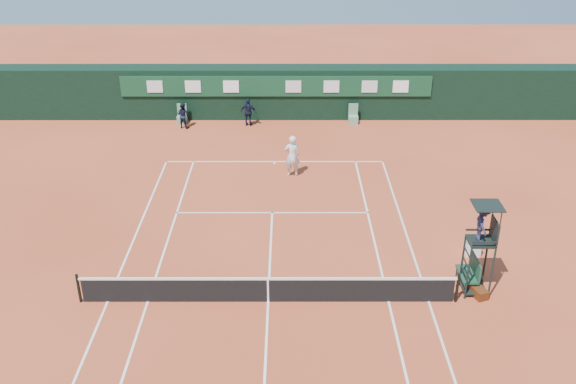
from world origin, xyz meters
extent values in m
plane|color=#BC4C2C|center=(0.00, 0.00, 0.00)|extent=(90.00, 90.00, 0.00)
cube|color=silver|center=(0.00, 11.88, 0.01)|extent=(11.05, 0.08, 0.01)
cube|color=silver|center=(5.49, 0.00, 0.01)|extent=(0.08, 23.85, 0.01)
cube|color=white|center=(-5.49, 0.00, 0.01)|extent=(0.08, 23.85, 0.01)
cube|color=silver|center=(4.12, 0.00, 0.01)|extent=(0.08, 23.85, 0.01)
cube|color=white|center=(-4.12, 0.00, 0.01)|extent=(0.08, 23.85, 0.01)
cube|color=silver|center=(0.00, 6.40, 0.01)|extent=(8.31, 0.08, 0.01)
cube|color=white|center=(0.00, 0.00, 0.01)|extent=(0.08, 12.88, 0.01)
cube|color=silver|center=(0.00, 11.73, 0.01)|extent=(0.08, 0.30, 0.01)
cube|color=black|center=(0.00, 0.00, 0.45)|extent=(12.60, 0.04, 0.90)
cube|color=white|center=(0.00, 0.00, 0.93)|extent=(12.80, 0.06, 0.08)
cube|color=white|center=(0.00, 0.00, 0.46)|extent=(0.06, 0.05, 0.92)
cylinder|color=black|center=(6.40, 0.00, 0.55)|extent=(0.10, 0.10, 1.10)
cylinder|color=black|center=(-6.40, 0.00, 0.55)|extent=(0.10, 0.10, 1.10)
cube|color=black|center=(0.00, 18.75, 1.50)|extent=(40.00, 1.50, 3.00)
cube|color=#103C23|center=(0.00, 17.94, 2.10)|extent=(18.00, 0.10, 1.20)
cube|color=silver|center=(-7.00, 17.87, 2.10)|extent=(0.90, 0.04, 0.70)
cube|color=white|center=(-4.80, 17.87, 2.10)|extent=(0.90, 0.04, 0.70)
cube|color=white|center=(-2.60, 17.87, 2.10)|extent=(0.90, 0.04, 0.70)
cube|color=silver|center=(1.00, 17.87, 2.10)|extent=(0.90, 0.04, 0.70)
cube|color=silver|center=(3.20, 17.87, 2.10)|extent=(0.90, 0.04, 0.70)
cube|color=silver|center=(5.40, 17.87, 2.10)|extent=(0.90, 0.04, 0.70)
cube|color=white|center=(7.20, 17.87, 2.10)|extent=(0.90, 0.04, 0.70)
cube|color=#5D8E6C|center=(-5.50, 17.45, 0.23)|extent=(0.55, 0.50, 0.46)
cube|color=#568462|center=(-5.50, 17.67, 0.80)|extent=(0.55, 0.06, 0.70)
cube|color=#5E9068|center=(4.50, 17.45, 0.23)|extent=(0.55, 0.50, 0.46)
cube|color=#537E60|center=(4.50, 17.67, 0.80)|extent=(0.55, 0.06, 0.70)
cylinder|color=black|center=(6.75, 0.17, 1.00)|extent=(0.07, 0.07, 2.00)
cylinder|color=black|center=(6.75, 0.97, 1.00)|extent=(0.07, 0.07, 2.00)
cylinder|color=black|center=(7.55, 0.17, 1.00)|extent=(0.07, 0.07, 2.00)
cylinder|color=black|center=(7.55, 0.97, 1.00)|extent=(0.07, 0.07, 2.00)
cube|color=black|center=(7.15, 0.57, 2.04)|extent=(0.85, 0.85, 0.08)
cube|color=black|center=(7.55, 0.57, 2.45)|extent=(0.06, 0.85, 0.80)
cube|color=black|center=(7.15, 0.15, 2.25)|extent=(0.85, 0.05, 0.06)
cube|color=black|center=(7.15, 0.99, 2.25)|extent=(0.85, 0.05, 0.06)
cylinder|color=black|center=(7.55, 0.17, 2.90)|extent=(0.04, 0.04, 1.00)
cylinder|color=black|center=(7.55, 0.97, 2.90)|extent=(0.04, 0.04, 1.00)
cube|color=black|center=(7.20, 0.57, 3.40)|extent=(0.95, 0.95, 0.04)
cube|color=black|center=(7.15, 0.57, 0.15)|extent=(0.80, 0.80, 0.05)
cube|color=black|center=(6.75, 0.57, 0.40)|extent=(0.04, 0.80, 0.04)
cube|color=black|center=(6.75, 0.57, 0.80)|extent=(0.04, 0.80, 0.04)
cube|color=black|center=(6.75, 0.57, 1.20)|extent=(0.04, 0.80, 0.04)
cube|color=black|center=(6.75, 0.57, 1.60)|extent=(0.04, 0.80, 0.04)
imported|color=#1B1E37|center=(7.10, 0.57, 2.72)|extent=(0.47, 0.82, 1.28)
cube|color=#173927|center=(7.00, 0.98, 0.45)|extent=(0.55, 1.20, 0.08)
cube|color=#19402C|center=(7.25, 0.98, 0.80)|extent=(0.06, 1.20, 0.60)
cylinder|color=black|center=(6.78, 0.43, 0.20)|extent=(0.04, 0.04, 0.41)
cylinder|color=black|center=(7.22, 0.43, 0.20)|extent=(0.04, 0.04, 0.41)
cylinder|color=black|center=(6.78, 1.53, 0.20)|extent=(0.04, 0.04, 0.41)
cylinder|color=black|center=(7.22, 1.53, 0.20)|extent=(0.04, 0.04, 0.41)
cube|color=black|center=(7.22, 0.41, 0.17)|extent=(0.67, 0.97, 0.34)
cube|color=white|center=(7.74, 3.08, 0.30)|extent=(0.55, 0.55, 0.60)
cube|color=#598966|center=(7.74, 3.08, 0.62)|extent=(0.57, 0.57, 0.05)
sphere|color=#ABC62E|center=(4.20, 6.52, 0.04)|extent=(0.07, 0.07, 0.07)
imported|color=silver|center=(0.89, 10.22, 1.03)|extent=(0.80, 0.57, 2.05)
imported|color=black|center=(-5.31, 16.78, 0.75)|extent=(0.89, 0.81, 1.49)
imported|color=black|center=(-1.59, 17.10, 0.81)|extent=(1.02, 0.59, 1.63)
camera|label=1|loc=(0.66, -17.94, 13.09)|focal=40.00mm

